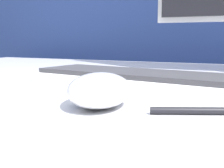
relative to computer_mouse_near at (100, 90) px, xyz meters
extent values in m
cube|color=navy|center=(-0.01, 0.82, -0.17)|extent=(5.00, 0.03, 1.21)
ellipsoid|color=white|center=(0.00, 0.00, 0.00)|extent=(0.11, 0.13, 0.04)
cube|color=white|center=(0.00, 0.17, -0.01)|extent=(0.43, 0.19, 0.02)
cube|color=#38383D|center=(0.00, 0.17, 0.00)|extent=(0.40, 0.17, 0.01)
cylinder|color=black|center=(0.13, 0.01, -0.02)|extent=(0.13, 0.06, 0.01)
camera|label=1|loc=(0.16, -0.32, 0.06)|focal=50.00mm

